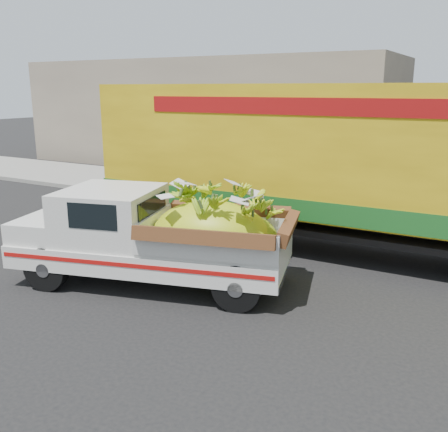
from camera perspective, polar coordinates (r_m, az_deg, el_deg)
The scene contains 6 objects.
ground at distance 9.19m, azimuth -6.61°, elevation -9.46°, with size 100.00×100.00×0.00m, color black.
curb at distance 14.75m, azimuth 8.67°, elevation -0.01°, with size 60.00×0.25×0.15m, color gray.
sidewalk at distance 16.68m, azimuth 11.26°, elevation 1.53°, with size 60.00×4.00×0.14m, color gray.
building_left at distance 25.07m, azimuth -1.87°, elevation 11.64°, with size 18.00×6.00×5.00m, color gray.
pickup_truck at distance 9.51m, azimuth -6.11°, elevation -2.30°, with size 5.55×3.20×1.84m.
semi_trailer at distance 11.48m, azimuth 13.52°, elevation 6.08°, with size 12.01×2.66×3.80m.
Camera 1 is at (5.02, -6.75, 3.70)m, focal length 40.00 mm.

